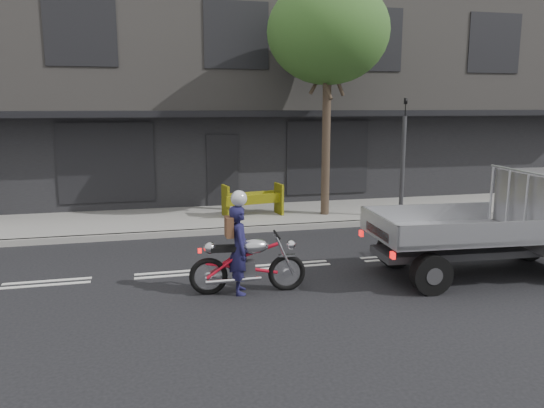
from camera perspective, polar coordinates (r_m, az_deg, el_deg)
The scene contains 10 objects.
ground at distance 11.17m, azimuth 2.14°, elevation -6.61°, with size 80.00×80.00×0.00m, color black.
sidewalk at distance 15.58m, azimuth -2.59°, elevation -1.38°, with size 32.00×3.20×0.15m, color gray.
kerb at distance 14.05m, azimuth -1.32°, elevation -2.69°, with size 32.00×0.20×0.15m, color gray.
building_main at distance 21.77m, azimuth -6.14°, elevation 12.36°, with size 26.00×10.00×8.00m, color slate.
street_tree at distance 15.47m, azimuth 6.05°, elevation 17.87°, with size 3.40×3.40×6.74m.
traffic_light_pole at distance 15.46m, azimuth 13.88°, elevation 4.15°, with size 0.12×0.12×3.50m.
motorcycle at distance 9.48m, azimuth -2.60°, elevation -6.28°, with size 2.09×0.61×1.07m.
rider at distance 9.38m, azimuth -3.52°, elevation -4.93°, with size 0.58×0.38×1.59m, color #191740.
flatbed_ute at distance 11.65m, azimuth 26.60°, elevation -0.95°, with size 4.64×2.15×2.10m.
construction_barrier at distance 15.10m, azimuth -1.91°, elevation 0.37°, with size 1.69×0.68×0.95m, color yellow, non-canonical shape.
Camera 1 is at (-2.94, -10.26, 3.30)m, focal length 35.00 mm.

